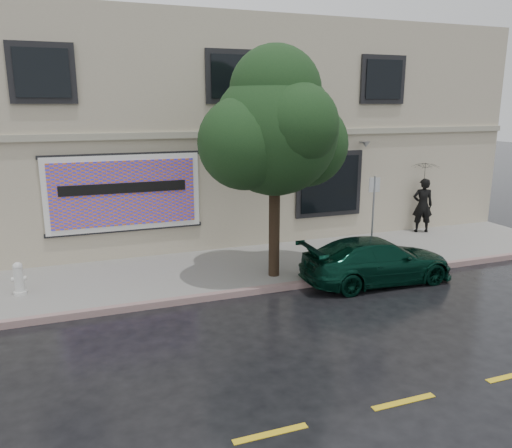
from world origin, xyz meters
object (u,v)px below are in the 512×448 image
object	(u,v)px
fire_hydrant	(19,279)
pedestrian	(423,205)
street_tree	(275,133)
car	(377,260)

from	to	relation	value
fire_hydrant	pedestrian	bearing A→B (deg)	-15.26
pedestrian	street_tree	size ratio (longest dim) A/B	0.36
street_tree	fire_hydrant	size ratio (longest dim) A/B	6.62
street_tree	pedestrian	bearing A→B (deg)	20.38
car	fire_hydrant	distance (m)	8.63
car	street_tree	distance (m)	4.12
street_tree	fire_hydrant	world-z (taller)	street_tree
car	street_tree	xyz separation A→B (m)	(-2.42, 1.00, 3.18)
car	pedestrian	xyz separation A→B (m)	(4.04, 3.40, 0.50)
pedestrian	fire_hydrant	size ratio (longest dim) A/B	2.39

